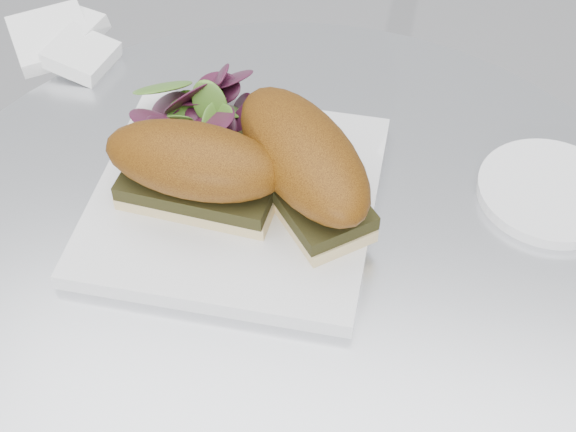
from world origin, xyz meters
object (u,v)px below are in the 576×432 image
object	(u,v)px
sandwich_left	(195,168)
saucer	(550,192)
plate	(236,197)
sandwich_right	(303,161)

from	to	relation	value
sandwich_left	saucer	xyz separation A→B (m)	(0.31, 0.08, -0.05)
plate	sandwich_left	size ratio (longest dim) A/B	1.52
sandwich_right	sandwich_left	bearing A→B (deg)	-112.51
plate	sandwich_left	bearing A→B (deg)	-146.49
plate	sandwich_right	xyz separation A→B (m)	(0.06, 0.00, 0.05)
sandwich_right	plate	bearing A→B (deg)	-123.25
plate	sandwich_left	xyz separation A→B (m)	(-0.03, -0.02, 0.05)
plate	saucer	world-z (taller)	plate
plate	sandwich_left	distance (m)	0.06
plate	sandwich_right	bearing A→B (deg)	4.09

